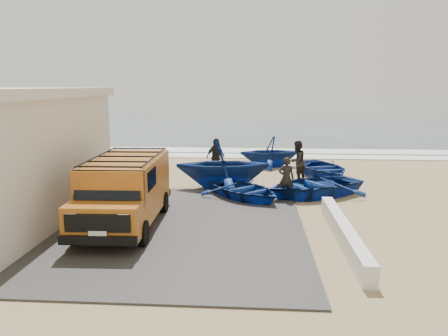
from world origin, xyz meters
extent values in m
plane|color=#A1875D|center=(0.00, 0.00, 0.00)|extent=(160.00, 160.00, 0.00)
cube|color=#3A3735|center=(-2.00, -2.00, 0.03)|extent=(12.00, 10.00, 0.05)
cube|color=#385166|center=(0.00, 56.00, 0.00)|extent=(180.00, 88.00, 0.01)
cube|color=white|center=(0.00, 12.00, 0.03)|extent=(180.00, 1.60, 0.06)
cube|color=white|center=(0.00, 14.50, 0.02)|extent=(180.00, 2.20, 0.04)
cube|color=black|center=(-3.55, -0.50, 2.60)|extent=(0.08, 0.70, 0.90)
cube|color=silver|center=(5.00, -3.00, 0.28)|extent=(0.35, 6.00, 0.55)
cube|color=#B4611B|center=(-1.59, -1.63, 1.23)|extent=(2.10, 4.14, 1.73)
cube|color=#B4611B|center=(-1.52, -4.15, 0.84)|extent=(2.02, 1.00, 0.94)
cube|color=black|center=(-1.54, -3.66, 1.68)|extent=(1.84, 0.40, 0.75)
cube|color=black|center=(-1.51, -4.64, 0.94)|extent=(1.70, 0.13, 0.47)
cube|color=black|center=(-1.51, -4.67, 0.49)|extent=(2.04, 0.20, 0.23)
cube|color=black|center=(-1.59, -1.69, 2.18)|extent=(2.00, 3.83, 0.06)
cylinder|color=black|center=(-2.47, -3.76, 0.37)|extent=(0.25, 0.74, 0.73)
cylinder|color=black|center=(-2.56, -0.51, 0.37)|extent=(0.25, 0.74, 0.73)
cylinder|color=black|center=(-0.60, -3.71, 0.37)|extent=(0.25, 0.74, 0.73)
cylinder|color=black|center=(-0.69, -0.45, 0.37)|extent=(0.25, 0.74, 0.73)
imported|color=navy|center=(2.06, 1.62, 0.36)|extent=(4.23, 4.29, 0.73)
imported|color=navy|center=(4.82, 2.28, 0.44)|extent=(5.18, 4.76, 0.88)
imported|color=navy|center=(1.11, 3.41, 1.06)|extent=(4.41, 3.94, 2.11)
imported|color=navy|center=(5.78, 6.20, 0.41)|extent=(3.78, 4.54, 0.81)
imported|color=navy|center=(3.28, 8.58, 0.84)|extent=(3.64, 3.29, 1.68)
imported|color=black|center=(3.70, 1.71, 0.84)|extent=(0.65, 0.47, 1.67)
imported|color=black|center=(4.43, 5.07, 0.95)|extent=(1.13, 1.17, 1.89)
imported|color=black|center=(0.54, 6.17, 0.92)|extent=(1.11, 1.05, 1.85)
camera|label=1|loc=(2.44, -15.01, 4.38)|focal=35.00mm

